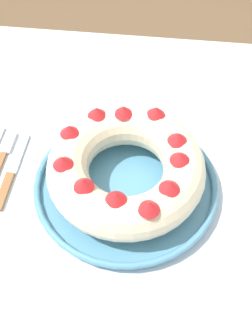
# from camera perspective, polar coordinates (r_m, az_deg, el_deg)

# --- Properties ---
(ground_plane) EXTENTS (8.00, 8.00, 0.00)m
(ground_plane) POSITION_cam_1_polar(r_m,az_deg,el_deg) (1.44, 0.21, -20.62)
(ground_plane) COLOR brown
(dining_table) EXTENTS (1.20, 0.99, 0.77)m
(dining_table) POSITION_cam_1_polar(r_m,az_deg,el_deg) (0.83, 0.35, -7.32)
(dining_table) COLOR silver
(dining_table) RESTS_ON ground_plane
(serving_dish) EXTENTS (0.34, 0.34, 0.03)m
(serving_dish) POSITION_cam_1_polar(r_m,az_deg,el_deg) (0.73, -0.00, -2.36)
(serving_dish) COLOR #518EB2
(serving_dish) RESTS_ON dining_table
(bundt_cake) EXTENTS (0.28, 0.28, 0.09)m
(bundt_cake) POSITION_cam_1_polar(r_m,az_deg,el_deg) (0.69, -0.00, 0.09)
(bundt_cake) COLOR beige
(bundt_cake) RESTS_ON serving_dish
(fork) EXTENTS (0.02, 0.20, 0.01)m
(fork) POSITION_cam_1_polar(r_m,az_deg,el_deg) (0.81, -17.88, 0.56)
(fork) COLOR #936038
(fork) RESTS_ON dining_table
(cake_knife) EXTENTS (0.02, 0.18, 0.01)m
(cake_knife) POSITION_cam_1_polar(r_m,az_deg,el_deg) (0.79, -16.45, -1.00)
(cake_knife) COLOR #936038
(cake_knife) RESTS_ON dining_table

